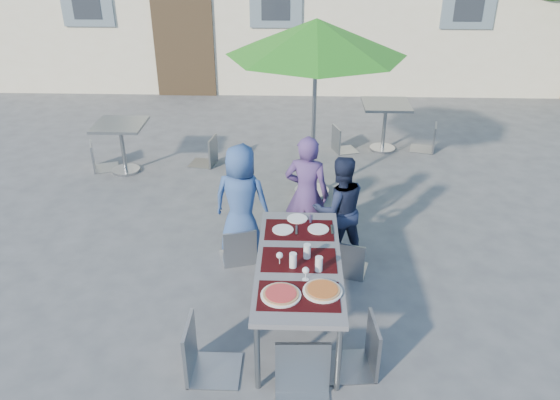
{
  "coord_description": "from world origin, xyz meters",
  "views": [
    {
      "loc": [
        0.51,
        -4.5,
        3.65
      ],
      "look_at": [
        0.33,
        0.7,
        0.91
      ],
      "focal_mm": 35.0,
      "sensor_mm": 36.0,
      "label": 1
    }
  ],
  "objects_px": {
    "child_0": "(241,201)",
    "chair_0": "(238,225)",
    "pizza_near_left": "(281,294)",
    "bg_chair_l_1": "(342,124)",
    "bg_chair_l_0": "(96,140)",
    "chair_4": "(364,318)",
    "pizza_near_right": "(323,290)",
    "chair_5": "(304,347)",
    "bg_chair_r_0": "(206,134)",
    "dining_table": "(299,265)",
    "cafe_table_0": "(121,138)",
    "child_2": "(339,209)",
    "bg_chair_r_1": "(431,122)",
    "child_1": "(307,194)",
    "chair_2": "(350,237)",
    "patio_umbrella": "(316,39)",
    "chair_1": "(312,228)",
    "chair_3": "(199,319)",
    "cafe_table_1": "(385,116)"
  },
  "relations": [
    {
      "from": "bg_chair_r_1",
      "to": "chair_0",
      "type": "bearing_deg",
      "value": -129.5
    },
    {
      "from": "patio_umbrella",
      "to": "bg_chair_r_0",
      "type": "xyz_separation_m",
      "value": [
        -1.68,
        1.07,
        -1.72
      ]
    },
    {
      "from": "dining_table",
      "to": "chair_5",
      "type": "xyz_separation_m",
      "value": [
        0.05,
        -1.02,
        -0.08
      ]
    },
    {
      "from": "bg_chair_r_1",
      "to": "chair_1",
      "type": "bearing_deg",
      "value": -118.86
    },
    {
      "from": "child_0",
      "to": "cafe_table_1",
      "type": "xyz_separation_m",
      "value": [
        2.12,
        3.3,
        -0.08
      ]
    },
    {
      "from": "pizza_near_left",
      "to": "bg_chair_l_1",
      "type": "distance_m",
      "value": 5.13
    },
    {
      "from": "chair_3",
      "to": "chair_5",
      "type": "relative_size",
      "value": 0.98
    },
    {
      "from": "dining_table",
      "to": "bg_chair_l_0",
      "type": "relative_size",
      "value": 2.15
    },
    {
      "from": "bg_chair_l_0",
      "to": "chair_4",
      "type": "bearing_deg",
      "value": -48.19
    },
    {
      "from": "pizza_near_right",
      "to": "bg_chair_r_0",
      "type": "xyz_separation_m",
      "value": [
        -1.7,
        4.34,
        -0.25
      ]
    },
    {
      "from": "child_2",
      "to": "bg_chair_l_0",
      "type": "distance_m",
      "value": 4.38
    },
    {
      "from": "child_0",
      "to": "cafe_table_1",
      "type": "relative_size",
      "value": 1.65
    },
    {
      "from": "child_1",
      "to": "chair_3",
      "type": "distance_m",
      "value": 2.31
    },
    {
      "from": "pizza_near_right",
      "to": "child_2",
      "type": "relative_size",
      "value": 0.27
    },
    {
      "from": "patio_umbrella",
      "to": "cafe_table_1",
      "type": "height_order",
      "value": "patio_umbrella"
    },
    {
      "from": "dining_table",
      "to": "cafe_table_0",
      "type": "height_order",
      "value": "cafe_table_0"
    },
    {
      "from": "chair_2",
      "to": "chair_4",
      "type": "relative_size",
      "value": 0.89
    },
    {
      "from": "dining_table",
      "to": "child_1",
      "type": "xyz_separation_m",
      "value": [
        0.09,
        1.41,
        0.03
      ]
    },
    {
      "from": "cafe_table_0",
      "to": "pizza_near_right",
      "type": "bearing_deg",
      "value": -53.54
    },
    {
      "from": "pizza_near_left",
      "to": "chair_1",
      "type": "relative_size",
      "value": 0.34
    },
    {
      "from": "pizza_near_left",
      "to": "chair_2",
      "type": "bearing_deg",
      "value": 62.8
    },
    {
      "from": "cafe_table_1",
      "to": "cafe_table_0",
      "type": "bearing_deg",
      "value": -165.9
    },
    {
      "from": "child_0",
      "to": "chair_0",
      "type": "relative_size",
      "value": 1.58
    },
    {
      "from": "chair_0",
      "to": "bg_chair_l_0",
      "type": "xyz_separation_m",
      "value": [
        -2.5,
        2.56,
        -0.01
      ]
    },
    {
      "from": "dining_table",
      "to": "child_0",
      "type": "xyz_separation_m",
      "value": [
        -0.67,
        1.29,
        -0.01
      ]
    },
    {
      "from": "child_1",
      "to": "cafe_table_1",
      "type": "relative_size",
      "value": 1.74
    },
    {
      "from": "chair_2",
      "to": "bg_chair_r_1",
      "type": "xyz_separation_m",
      "value": [
        1.66,
        3.75,
        0.02
      ]
    },
    {
      "from": "pizza_near_left",
      "to": "child_0",
      "type": "bearing_deg",
      "value": 105.83
    },
    {
      "from": "chair_2",
      "to": "patio_umbrella",
      "type": "height_order",
      "value": "patio_umbrella"
    },
    {
      "from": "dining_table",
      "to": "chair_3",
      "type": "bearing_deg",
      "value": -140.46
    },
    {
      "from": "child_1",
      "to": "chair_4",
      "type": "bearing_deg",
      "value": 116.16
    },
    {
      "from": "dining_table",
      "to": "child_1",
      "type": "relative_size",
      "value": 1.27
    },
    {
      "from": "pizza_near_right",
      "to": "chair_5",
      "type": "xyz_separation_m",
      "value": [
        -0.16,
        -0.53,
        -0.15
      ]
    },
    {
      "from": "bg_chair_r_1",
      "to": "child_1",
      "type": "bearing_deg",
      "value": -123.89
    },
    {
      "from": "chair_3",
      "to": "chair_5",
      "type": "xyz_separation_m",
      "value": [
        0.89,
        -0.32,
        0.01
      ]
    },
    {
      "from": "chair_1",
      "to": "cafe_table_0",
      "type": "xyz_separation_m",
      "value": [
        -2.91,
        2.71,
        -0.04
      ]
    },
    {
      "from": "chair_3",
      "to": "chair_4",
      "type": "xyz_separation_m",
      "value": [
        1.41,
        0.1,
        -0.03
      ]
    },
    {
      "from": "chair_0",
      "to": "child_2",
      "type": "bearing_deg",
      "value": 7.87
    },
    {
      "from": "pizza_near_left",
      "to": "cafe_table_1",
      "type": "bearing_deg",
      "value": 72.76
    },
    {
      "from": "child_2",
      "to": "bg_chair_r_1",
      "type": "height_order",
      "value": "child_2"
    },
    {
      "from": "chair_2",
      "to": "bg_chair_l_0",
      "type": "xyz_separation_m",
      "value": [
        -3.77,
        2.77,
        0.0
      ]
    },
    {
      "from": "chair_4",
      "to": "patio_umbrella",
      "type": "bearing_deg",
      "value": 96.47
    },
    {
      "from": "chair_1",
      "to": "bg_chair_r_0",
      "type": "xyz_separation_m",
      "value": [
        -1.64,
        3.04,
        -0.09
      ]
    },
    {
      "from": "pizza_near_left",
      "to": "bg_chair_r_0",
      "type": "relative_size",
      "value": 0.39
    },
    {
      "from": "child_2",
      "to": "chair_0",
      "type": "xyz_separation_m",
      "value": [
        -1.16,
        -0.16,
        -0.14
      ]
    },
    {
      "from": "child_2",
      "to": "cafe_table_0",
      "type": "relative_size",
      "value": 1.6
    },
    {
      "from": "chair_4",
      "to": "bg_chair_r_0",
      "type": "height_order",
      "value": "chair_4"
    },
    {
      "from": "chair_5",
      "to": "bg_chair_l_0",
      "type": "xyz_separation_m",
      "value": [
        -3.25,
        4.63,
        -0.12
      ]
    },
    {
      "from": "pizza_near_right",
      "to": "chair_2",
      "type": "bearing_deg",
      "value": 74.78
    },
    {
      "from": "chair_3",
      "to": "chair_4",
      "type": "distance_m",
      "value": 1.41
    }
  ]
}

